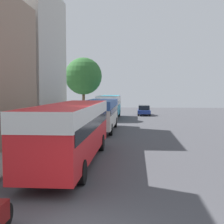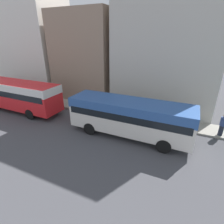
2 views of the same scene
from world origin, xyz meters
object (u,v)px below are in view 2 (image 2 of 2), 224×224
pedestrian_near_curb (21,89)px  bus_following (130,114)px  pedestrian_walking_away (222,125)px  bus_lead (12,91)px

pedestrian_near_curb → bus_following: bearing=78.3°
bus_following → pedestrian_walking_away: bearing=112.9°
bus_lead → pedestrian_near_curb: size_ratio=6.32×
bus_lead → bus_following: size_ratio=1.22×
bus_following → pedestrian_walking_away: size_ratio=5.35×
pedestrian_near_curb → pedestrian_walking_away: pedestrian_near_curb is taller
bus_lead → pedestrian_walking_away: bus_lead is taller
bus_following → pedestrian_near_curb: size_ratio=5.19×
pedestrian_walking_away → bus_lead: bearing=-81.9°
bus_following → pedestrian_walking_away: bus_following is taller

